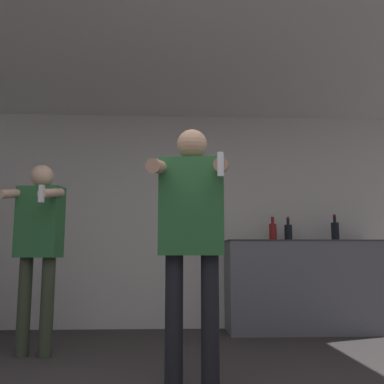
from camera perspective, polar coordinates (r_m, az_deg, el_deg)
The scene contains 8 objects.
wall_back at distance 5.16m, azimuth -2.80°, elevation -3.59°, with size 7.00×0.06×2.55m.
ceiling_slab at distance 3.96m, azimuth -2.79°, elevation 17.56°, with size 7.00×3.62×0.05m.
counter at distance 5.05m, azimuth 14.54°, elevation -11.99°, with size 1.73×0.60×1.01m.
bottle_dark_rum at distance 5.06m, azimuth 12.72°, elevation -5.17°, with size 0.09×0.09×0.28m.
bottle_tall_gin at distance 5.02m, azimuth 10.73°, elevation -5.10°, with size 0.08×0.08×0.30m.
bottle_green_wine at distance 5.23m, azimuth 18.54°, elevation -4.89°, with size 0.09×0.09×0.31m.
person_woman_foreground at distance 2.77m, azimuth -0.01°, elevation -4.60°, with size 0.53×0.54×1.67m.
person_man_side at distance 3.95m, azimuth -19.77°, elevation -5.71°, with size 0.48×0.53×1.64m.
Camera 1 is at (0.03, -2.01, 0.84)m, focal length 40.00 mm.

